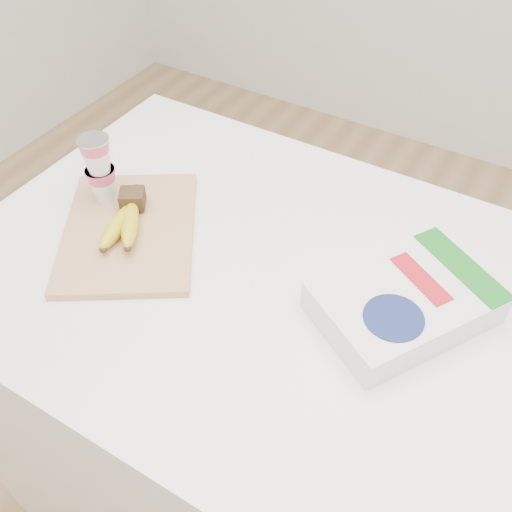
{
  "coord_description": "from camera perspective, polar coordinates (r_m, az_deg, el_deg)",
  "views": [
    {
      "loc": [
        0.31,
        -0.63,
        1.69
      ],
      "look_at": [
        -0.06,
        -0.01,
        0.97
      ],
      "focal_mm": 40.0,
      "sensor_mm": 36.0,
      "label": 1
    }
  ],
  "objects": [
    {
      "name": "yogurt_stack",
      "position": [
        1.17,
        -15.42,
        8.53
      ],
      "size": [
        0.07,
        0.06,
        0.14
      ],
      "color": "white",
      "rests_on": "cutting_board"
    },
    {
      "name": "cereal_box",
      "position": [
        0.99,
        14.61,
        -4.49
      ],
      "size": [
        0.31,
        0.35,
        0.06
      ],
      "rotation": [
        0.0,
        0.0,
        -0.54
      ],
      "color": "white",
      "rests_on": "table"
    },
    {
      "name": "room",
      "position": [
        0.78,
        4.01,
        18.97
      ],
      "size": [
        4.0,
        4.0,
        4.0
      ],
      "color": "tan",
      "rests_on": "ground"
    },
    {
      "name": "table",
      "position": [
        1.41,
        2.16,
        -15.36
      ],
      "size": [
        1.24,
        0.83,
        0.93
      ],
      "primitive_type": "cube",
      "color": "white",
      "rests_on": "ground"
    },
    {
      "name": "cutting_board",
      "position": [
        1.14,
        -12.56,
        2.47
      ],
      "size": [
        0.39,
        0.42,
        0.02
      ],
      "primitive_type": "cube",
      "rotation": [
        0.0,
        0.0,
        0.57
      ],
      "color": "tan",
      "rests_on": "table"
    },
    {
      "name": "bananas",
      "position": [
        1.13,
        -12.91,
        3.56
      ],
      "size": [
        0.13,
        0.18,
        0.05
      ],
      "color": "#382816",
      "rests_on": "cutting_board"
    }
  ]
}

